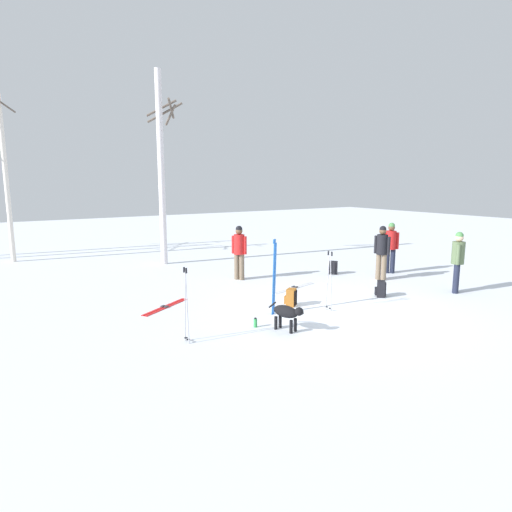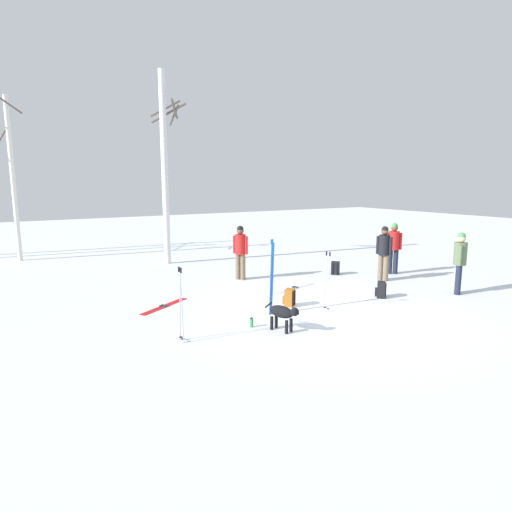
{
  "view_description": "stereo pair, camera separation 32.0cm",
  "coord_description": "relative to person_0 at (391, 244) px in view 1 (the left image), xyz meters",
  "views": [
    {
      "loc": [
        -7.03,
        -7.48,
        3.12
      ],
      "look_at": [
        -0.47,
        2.79,
        1.0
      ],
      "focal_mm": 30.75,
      "sensor_mm": 36.0,
      "label": 1
    },
    {
      "loc": [
        -6.76,
        -7.65,
        3.12
      ],
      "look_at": [
        -0.47,
        2.79,
        1.0
      ],
      "focal_mm": 30.75,
      "sensor_mm": 36.0,
      "label": 2
    }
  ],
  "objects": [
    {
      "name": "person_0",
      "position": [
        0.0,
        0.0,
        0.0
      ],
      "size": [
        0.41,
        0.38,
        1.72
      ],
      "color": "#1E2338",
      "rests_on": "ground_plane"
    },
    {
      "name": "ski_pair_lying_0",
      "position": [
        -4.04,
        0.06,
        -0.97
      ],
      "size": [
        1.79,
        0.62,
        0.05
      ],
      "color": "white",
      "rests_on": "ground_plane"
    },
    {
      "name": "person_3",
      "position": [
        -4.8,
        1.89,
        0.0
      ],
      "size": [
        0.34,
        0.45,
        1.72
      ],
      "color": "#72604C",
      "rests_on": "ground_plane"
    },
    {
      "name": "ground_plane",
      "position": [
        -4.64,
        -2.35,
        -0.98
      ],
      "size": [
        60.0,
        60.0,
        0.0
      ],
      "primitive_type": "plane",
      "color": "white"
    },
    {
      "name": "backpack_2",
      "position": [
        -2.65,
        -1.97,
        -0.77
      ],
      "size": [
        0.34,
        0.34,
        0.44
      ],
      "color": "black",
      "rests_on": "ground_plane"
    },
    {
      "name": "ski_pair_planted_0",
      "position": [
        -5.94,
        -1.65,
        -0.1
      ],
      "size": [
        0.21,
        0.12,
        1.78
      ],
      "color": "blue",
      "rests_on": "ground_plane"
    },
    {
      "name": "backpack_0",
      "position": [
        -5.21,
        -1.36,
        -0.77
      ],
      "size": [
        0.34,
        0.34,
        0.44
      ],
      "color": "#99591E",
      "rests_on": "ground_plane"
    },
    {
      "name": "backpack_1",
      "position": [
        -1.73,
        0.9,
        -0.77
      ],
      "size": [
        0.35,
        0.34,
        0.44
      ],
      "color": "black",
      "rests_on": "ground_plane"
    },
    {
      "name": "birch_tree_2",
      "position": [
        -10.61,
        9.29,
        2.26
      ],
      "size": [
        1.29,
        1.39,
        6.23
      ],
      "color": "silver",
      "rests_on": "ground_plane"
    },
    {
      "name": "ski_poles_0",
      "position": [
        -8.43,
        -2.26,
        -0.19
      ],
      "size": [
        0.07,
        0.2,
        1.48
      ],
      "color": "#B2B2BC",
      "rests_on": "ground_plane"
    },
    {
      "name": "ski_pair_lying_1",
      "position": [
        -7.91,
        0.23,
        -0.97
      ],
      "size": [
        1.5,
        1.02,
        0.05
      ],
      "color": "red",
      "rests_on": "ground_plane"
    },
    {
      "name": "water_bottle_0",
      "position": [
        -6.83,
        -2.23,
        -0.88
      ],
      "size": [
        0.08,
        0.08,
        0.21
      ],
      "color": "green",
      "rests_on": "ground_plane"
    },
    {
      "name": "person_2",
      "position": [
        -0.51,
        -2.78,
        0.0
      ],
      "size": [
        0.45,
        0.34,
        1.72
      ],
      "color": "#1E2338",
      "rests_on": "ground_plane"
    },
    {
      "name": "person_1",
      "position": [
        -1.05,
        -0.55,
        0.0
      ],
      "size": [
        0.34,
        0.5,
        1.72
      ],
      "color": "#72604C",
      "rests_on": "ground_plane"
    },
    {
      "name": "dog",
      "position": [
        -6.39,
        -2.79,
        -0.59
      ],
      "size": [
        0.4,
        0.87,
        0.57
      ],
      "color": "black",
      "rests_on": "ground_plane"
    },
    {
      "name": "ski_poles_1",
      "position": [
        -4.68,
        -2.16,
        -0.21
      ],
      "size": [
        0.07,
        0.22,
        1.45
      ],
      "color": "#B2B2BC",
      "rests_on": "ground_plane"
    },
    {
      "name": "birch_tree_3",
      "position": [
        -5.81,
        5.73,
        2.67
      ],
      "size": [
        1.21,
        1.61,
        6.99
      ],
      "color": "silver",
      "rests_on": "ground_plane"
    }
  ]
}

